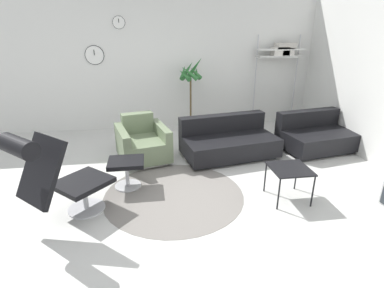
{
  "coord_description": "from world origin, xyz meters",
  "views": [
    {
      "loc": [
        -0.26,
        -3.66,
        2.07
      ],
      "look_at": [
        0.29,
        0.18,
        0.55
      ],
      "focal_mm": 28.0,
      "sensor_mm": 36.0,
      "label": 1
    }
  ],
  "objects_px": {
    "ottoman": "(126,167)",
    "couch_low": "(228,142)",
    "side_table": "(290,171)",
    "armchair_red": "(142,144)",
    "lounge_chair": "(54,172)",
    "couch_second": "(315,136)",
    "potted_plant": "(191,95)",
    "shelf_unit": "(282,53)"
  },
  "relations": [
    {
      "from": "ottoman",
      "to": "shelf_unit",
      "type": "distance_m",
      "value": 4.17
    },
    {
      "from": "couch_low",
      "to": "couch_second",
      "type": "xyz_separation_m",
      "value": [
        1.63,
        0.06,
        -0.0
      ]
    },
    {
      "from": "lounge_chair",
      "to": "ottoman",
      "type": "height_order",
      "value": "lounge_chair"
    },
    {
      "from": "couch_low",
      "to": "potted_plant",
      "type": "relative_size",
      "value": 1.09
    },
    {
      "from": "couch_low",
      "to": "shelf_unit",
      "type": "height_order",
      "value": "shelf_unit"
    },
    {
      "from": "lounge_chair",
      "to": "potted_plant",
      "type": "height_order",
      "value": "potted_plant"
    },
    {
      "from": "ottoman",
      "to": "side_table",
      "type": "bearing_deg",
      "value": -16.78
    },
    {
      "from": "couch_low",
      "to": "couch_second",
      "type": "distance_m",
      "value": 1.63
    },
    {
      "from": "couch_second",
      "to": "ottoman",
      "type": "bearing_deg",
      "value": 5.76
    },
    {
      "from": "ottoman",
      "to": "couch_second",
      "type": "relative_size",
      "value": 0.35
    },
    {
      "from": "ottoman",
      "to": "potted_plant",
      "type": "height_order",
      "value": "potted_plant"
    },
    {
      "from": "lounge_chair",
      "to": "armchair_red",
      "type": "xyz_separation_m",
      "value": [
        0.89,
        1.64,
        -0.36
      ]
    },
    {
      "from": "lounge_chair",
      "to": "couch_second",
      "type": "xyz_separation_m",
      "value": [
        3.96,
        1.66,
        -0.4
      ]
    },
    {
      "from": "couch_second",
      "to": "side_table",
      "type": "distance_m",
      "value": 1.98
    },
    {
      "from": "ottoman",
      "to": "side_table",
      "type": "xyz_separation_m",
      "value": [
        2.05,
        -0.62,
        0.1
      ]
    },
    {
      "from": "armchair_red",
      "to": "potted_plant",
      "type": "height_order",
      "value": "potted_plant"
    },
    {
      "from": "lounge_chair",
      "to": "armchair_red",
      "type": "distance_m",
      "value": 1.9
    },
    {
      "from": "ottoman",
      "to": "couch_second",
      "type": "height_order",
      "value": "couch_second"
    },
    {
      "from": "ottoman",
      "to": "potted_plant",
      "type": "xyz_separation_m",
      "value": [
        1.19,
        2.23,
        0.49
      ]
    },
    {
      "from": "armchair_red",
      "to": "couch_second",
      "type": "bearing_deg",
      "value": 166.5
    },
    {
      "from": "lounge_chair",
      "to": "ottoman",
      "type": "bearing_deg",
      "value": 90.0
    },
    {
      "from": "lounge_chair",
      "to": "couch_second",
      "type": "bearing_deg",
      "value": 65.63
    },
    {
      "from": "ottoman",
      "to": "armchair_red",
      "type": "height_order",
      "value": "armchair_red"
    },
    {
      "from": "ottoman",
      "to": "shelf_unit",
      "type": "xyz_separation_m",
      "value": [
        3.15,
        2.42,
        1.27
      ]
    },
    {
      "from": "armchair_red",
      "to": "couch_low",
      "type": "bearing_deg",
      "value": 164.7
    },
    {
      "from": "side_table",
      "to": "shelf_unit",
      "type": "relative_size",
      "value": 0.25
    },
    {
      "from": "couch_second",
      "to": "potted_plant",
      "type": "relative_size",
      "value": 0.89
    },
    {
      "from": "potted_plant",
      "to": "lounge_chair",
      "type": "bearing_deg",
      "value": -122.33
    },
    {
      "from": "ottoman",
      "to": "couch_low",
      "type": "bearing_deg",
      "value": 27.69
    },
    {
      "from": "couch_second",
      "to": "couch_low",
      "type": "bearing_deg",
      "value": -7.91
    },
    {
      "from": "couch_second",
      "to": "potted_plant",
      "type": "height_order",
      "value": "potted_plant"
    },
    {
      "from": "lounge_chair",
      "to": "couch_second",
      "type": "height_order",
      "value": "lounge_chair"
    },
    {
      "from": "ottoman",
      "to": "potted_plant",
      "type": "relative_size",
      "value": 0.31
    },
    {
      "from": "armchair_red",
      "to": "shelf_unit",
      "type": "relative_size",
      "value": 0.52
    },
    {
      "from": "ottoman",
      "to": "couch_second",
      "type": "bearing_deg",
      "value": 15.77
    },
    {
      "from": "ottoman",
      "to": "couch_low",
      "type": "relative_size",
      "value": 0.28
    },
    {
      "from": "lounge_chair",
      "to": "ottoman",
      "type": "relative_size",
      "value": 2.34
    },
    {
      "from": "armchair_red",
      "to": "potted_plant",
      "type": "xyz_separation_m",
      "value": [
        0.99,
        1.33,
        0.51
      ]
    },
    {
      "from": "armchair_red",
      "to": "shelf_unit",
      "type": "xyz_separation_m",
      "value": [
        2.95,
        1.52,
        1.3
      ]
    },
    {
      "from": "couch_second",
      "to": "potted_plant",
      "type": "distance_m",
      "value": 2.52
    },
    {
      "from": "ottoman",
      "to": "armchair_red",
      "type": "relative_size",
      "value": 0.47
    },
    {
      "from": "potted_plant",
      "to": "ottoman",
      "type": "bearing_deg",
      "value": -118.16
    }
  ]
}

